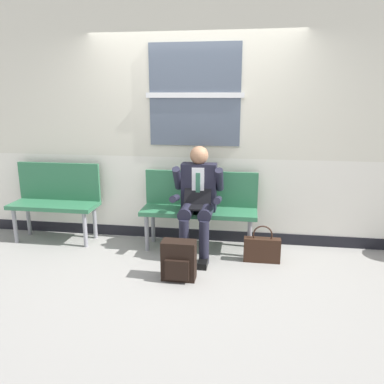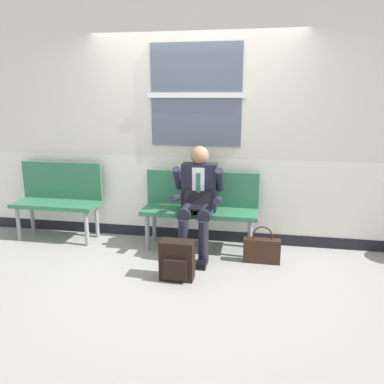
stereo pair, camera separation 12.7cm
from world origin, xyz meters
name	(u,v)px [view 1 (the left image)]	position (x,y,z in m)	size (l,w,h in m)	color
ground_plane	(186,258)	(0.00, 0.00, 0.00)	(18.00, 18.00, 0.00)	gray
station_wall	(195,122)	(0.00, 0.65, 1.48)	(6.62, 0.16, 2.97)	beige
bench_with_person	(200,204)	(0.10, 0.37, 0.54)	(1.36, 0.42, 0.91)	#2D6B47
bench_empty	(56,197)	(-1.72, 0.38, 0.55)	(1.08, 0.42, 0.97)	#2D6B47
person_seated	(198,198)	(0.10, 0.17, 0.66)	(0.57, 0.70, 1.24)	#1E1E2D
backpack	(179,261)	(0.01, -0.52, 0.20)	(0.34, 0.21, 0.40)	black
handbag	(262,249)	(0.84, 0.03, 0.15)	(0.40, 0.11, 0.42)	#331E14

